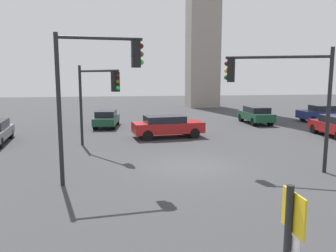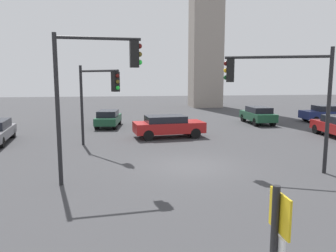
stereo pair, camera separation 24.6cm
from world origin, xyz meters
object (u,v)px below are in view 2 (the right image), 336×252
at_px(traffic_light_1, 95,78).
at_px(car_4, 168,126).
at_px(traffic_light_2, 279,85).
at_px(car_0, 258,115).
at_px(car_1, 326,113).
at_px(traffic_light_0, 98,90).
at_px(car_3, 108,118).

bearing_deg(traffic_light_1, car_4, 60.09).
bearing_deg(traffic_light_2, car_4, -44.74).
height_order(car_0, car_1, car_0).
height_order(traffic_light_0, car_4, traffic_light_0).
bearing_deg(car_4, car_0, 25.31).
height_order(car_3, car_4, car_4).
xyz_separation_m(car_0, car_1, (6.55, 0.46, -0.02)).
distance_m(traffic_light_0, traffic_light_2, 9.39).
distance_m(traffic_light_2, car_1, 18.35).
distance_m(traffic_light_0, car_3, 8.73).
distance_m(car_1, car_3, 19.12).
bearing_deg(car_3, traffic_light_0, -174.82).
bearing_deg(traffic_light_0, car_4, 91.44).
relative_size(traffic_light_2, car_3, 1.26).
height_order(traffic_light_1, car_0, traffic_light_1).
bearing_deg(car_3, car_4, -135.02).
height_order(traffic_light_2, car_4, traffic_light_2).
height_order(car_0, car_4, car_0).
relative_size(car_1, car_3, 1.01).
relative_size(traffic_light_2, car_4, 1.09).
bearing_deg(car_0, car_3, 90.69).
bearing_deg(car_0, car_4, 122.09).
height_order(traffic_light_2, car_1, traffic_light_2).
bearing_deg(traffic_light_2, car_0, -87.57).
height_order(car_0, car_3, car_0).
height_order(traffic_light_0, car_1, traffic_light_0).
bearing_deg(car_0, traffic_light_2, 160.44).
bearing_deg(traffic_light_1, car_3, 84.38).
distance_m(traffic_light_2, car_4, 9.53).
bearing_deg(car_0, car_1, -85.99).
height_order(traffic_light_1, traffic_light_2, traffic_light_1).
distance_m(traffic_light_2, car_0, 14.75).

